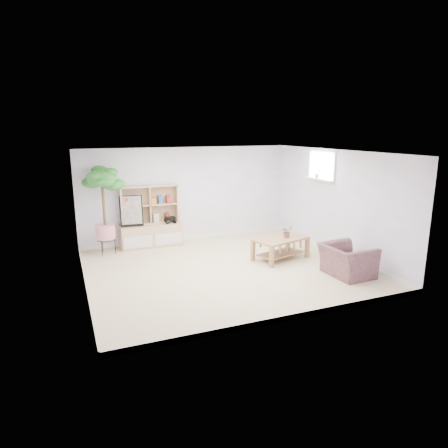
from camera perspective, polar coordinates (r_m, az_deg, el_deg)
name	(u,v)px	position (r m, az deg, el deg)	size (l,w,h in m)	color
floor	(225,269)	(8.35, 0.10, -6.46)	(5.50, 5.00, 0.01)	beige
ceiling	(225,152)	(7.87, 0.11, 10.22)	(5.50, 5.00, 0.01)	white
walls	(225,213)	(8.02, 0.11, 1.63)	(5.51, 5.01, 2.40)	silver
baseboard	(225,267)	(8.33, 0.10, -6.14)	(5.50, 5.00, 0.10)	white
window	(322,166)	(9.76, 13.85, 8.10)	(0.10, 0.98, 0.68)	silver
window_sill	(319,179)	(9.76, 13.46, 6.22)	(0.14, 1.00, 0.04)	white
storage_unit	(151,217)	(9.92, -10.43, 1.04)	(1.50, 0.51, 1.50)	tan
poster	(131,211)	(9.76, -13.11, 1.83)	(0.54, 0.12, 0.75)	gold
toy_truck	(170,220)	(9.97, -7.69, 0.64)	(0.34, 0.24, 0.18)	black
coffee_table	(280,249)	(8.99, 8.06, -3.49)	(1.20, 0.66, 0.49)	olive
table_plant	(287,231)	(8.96, 8.96, -1.06)	(0.24, 0.21, 0.27)	#13581C
floor_tree	(104,211)	(9.46, -16.76, 1.78)	(0.75, 0.75, 2.05)	#1C5E1B
armchair	(347,258)	(8.27, 17.16, -4.71)	(0.95, 0.83, 0.70)	#20234A
sill_plant	(317,173)	(9.81, 13.21, 7.05)	(0.12, 0.10, 0.22)	#1C5E1B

